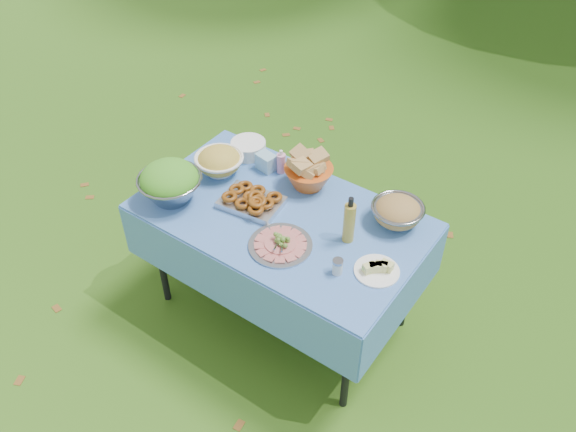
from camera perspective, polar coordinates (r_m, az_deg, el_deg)
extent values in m
plane|color=#183C0A|center=(3.66, -0.57, -8.81)|extent=(80.00, 80.00, 0.00)
cube|color=#84B8FF|center=(3.37, -0.61, -4.70)|extent=(1.46, 0.86, 0.76)
cylinder|color=white|center=(3.50, -3.73, 6.38)|extent=(0.26, 0.26, 0.08)
cube|color=#8FC4DD|center=(3.38, -2.05, 5.08)|extent=(0.12, 0.09, 0.10)
cylinder|color=#F19AC5|center=(3.34, -0.64, 5.14)|extent=(0.07, 0.07, 0.14)
cube|color=#BBBBC0|center=(3.14, -3.44, 1.52)|extent=(0.34, 0.26, 0.07)
cylinder|color=#A2A3A9|center=(2.92, -0.72, -2.32)|extent=(0.33, 0.33, 0.07)
cylinder|color=#AE9533|center=(2.90, 5.76, -0.33)|extent=(0.06, 0.06, 0.26)
cylinder|color=white|center=(2.83, 8.35, -4.77)|extent=(0.28, 0.28, 0.06)
cylinder|color=silver|center=(2.80, 4.66, -4.74)|extent=(0.06, 0.06, 0.08)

